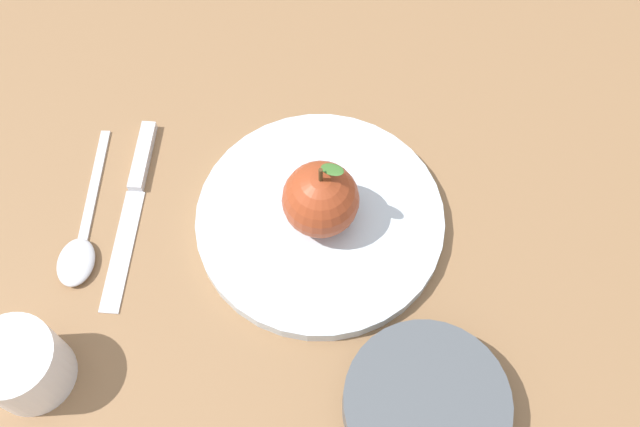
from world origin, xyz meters
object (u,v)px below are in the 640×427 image
Objects in this scene: side_bowl at (426,404)px; spoon at (80,244)px; dinner_plate at (320,219)px; apple at (321,199)px; knife at (134,194)px; cup at (21,364)px.

spoon is at bearing 136.93° from side_bowl.
apple is (-0.00, -0.00, 0.04)m from dinner_plate.
apple reaches higher than knife.
apple is 0.28m from cup.
dinner_plate is at bearing 13.87° from cup.
cup reaches higher than knife.
knife is 0.07m from spoon.
side_bowl is 0.33m from cup.
side_bowl is 0.34m from spoon.
side_bowl is (0.03, -0.19, -0.03)m from apple.
knife is at bearing 53.13° from cup.
side_bowl is 0.33m from knife.
spoon is at bearing 63.70° from cup.
spoon is at bearing -146.04° from knife.
cup is (-0.30, 0.12, 0.01)m from side_bowl.
side_bowl reaches higher than knife.
knife is at bearing 125.36° from side_bowl.
apple is 0.64× the size of side_bowl.
spoon is (-0.22, 0.04, -0.00)m from dinner_plate.
cup reaches higher than dinner_plate.
apple is 0.19m from knife.
cup is 0.13m from spoon.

